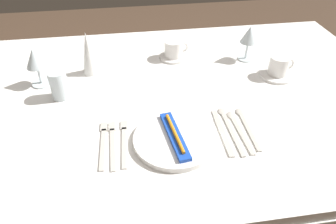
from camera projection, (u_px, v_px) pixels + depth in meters
The scene contains 19 objects.
ground_plane at pixel (165, 211), 1.59m from camera, with size 6.00×6.00×0.00m, color #4C3828.
dining_table at pixel (163, 111), 1.18m from camera, with size 1.80×1.11×0.74m.
dinner_plate at pixel (174, 139), 0.93m from camera, with size 0.25×0.25×0.02m, color white.
toothbrush_package at pixel (174, 135), 0.92m from camera, with size 0.06×0.21×0.02m.
fork_outer at pixel (124, 141), 0.93m from camera, with size 0.02×0.20×0.00m.
fork_inner at pixel (112, 143), 0.93m from camera, with size 0.02×0.21×0.00m.
fork_salad at pixel (103, 143), 0.93m from camera, with size 0.02×0.20×0.00m.
dinner_knife at pixel (223, 133), 0.96m from camera, with size 0.02×0.22×0.00m.
spoon_soup at pixel (228, 125), 0.99m from camera, with size 0.03×0.23×0.01m.
spoon_dessert at pixel (237, 126), 0.98m from camera, with size 0.03×0.20×0.01m.
spoon_tea at pixel (245, 123), 1.00m from camera, with size 0.03×0.21×0.01m.
saucer_left at pixel (173, 57), 1.34m from camera, with size 0.12×0.12×0.01m, color white.
coffee_cup_left at pixel (174, 48), 1.31m from camera, with size 0.10×0.08×0.07m.
saucer_right at pixel (276, 75), 1.22m from camera, with size 0.14×0.14×0.01m, color white.
coffee_cup_right at pixel (279, 65), 1.20m from camera, with size 0.10×0.07×0.07m.
wine_glass_centre at pixel (249, 37), 1.27m from camera, with size 0.07×0.07×0.15m.
wine_glass_left at pixel (35, 60), 1.12m from camera, with size 0.07×0.07×0.15m.
drink_tumbler at pixel (59, 87), 1.09m from camera, with size 0.06×0.06×0.10m.
napkin_folded at pixel (89, 53), 1.19m from camera, with size 0.07×0.07×0.17m, color white.
Camera 1 is at (-0.12, -0.92, 1.39)m, focal length 33.02 mm.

